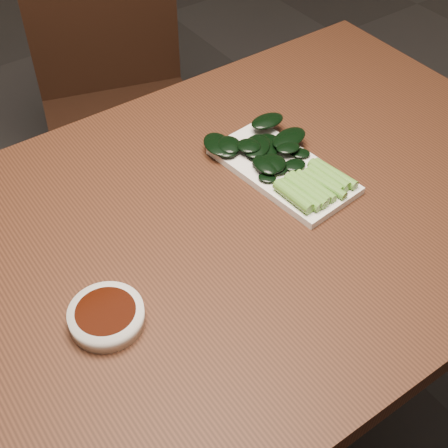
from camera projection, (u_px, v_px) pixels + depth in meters
ground at (208, 441)px, 1.56m from camera, size 6.00×6.00×0.00m
table at (201, 262)px, 1.08m from camera, size 1.40×0.80×0.75m
chair_far at (118, 97)px, 1.77m from camera, size 0.52×0.52×0.89m
sauce_bowl at (107, 316)px, 0.89m from camera, size 0.11×0.11×0.03m
serving_plate at (283, 170)px, 1.13m from camera, size 0.16×0.28×0.01m
gai_lan at (280, 161)px, 1.12m from camera, size 0.19×0.28×0.03m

